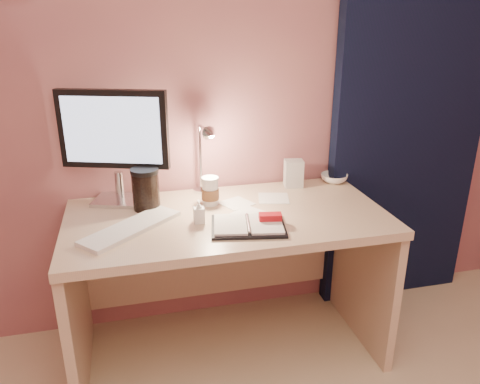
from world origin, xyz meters
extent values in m
plane|color=#B06B66|center=(0.00, 1.75, 1.25)|extent=(3.50, 0.00, 3.50)
cube|color=black|center=(1.05, 1.69, 1.10)|extent=(0.85, 0.08, 2.20)
cube|color=tan|center=(0.00, 1.38, 0.71)|extent=(1.40, 0.70, 0.04)
cube|color=tan|center=(-0.68, 1.38, 0.34)|extent=(0.04, 0.66, 0.69)
cube|color=tan|center=(0.68, 1.38, 0.34)|extent=(0.04, 0.66, 0.69)
cube|color=tan|center=(0.00, 1.71, 0.40)|extent=(1.32, 0.03, 0.55)
cube|color=silver|center=(-0.45, 1.64, 0.74)|extent=(0.28, 0.24, 0.02)
cylinder|color=silver|center=(-0.45, 1.64, 0.81)|extent=(0.04, 0.04, 0.13)
cube|color=black|center=(-0.45, 1.64, 1.08)|extent=(0.48, 0.20, 0.35)
cube|color=#BBD6FF|center=(-0.44, 1.61, 1.08)|extent=(0.41, 0.15, 0.29)
cube|color=silver|center=(-0.42, 1.32, 0.74)|extent=(0.43, 0.40, 0.02)
cube|color=black|center=(0.05, 1.23, 0.74)|extent=(0.34, 0.28, 0.01)
cube|color=silver|center=(-0.02, 1.24, 0.75)|extent=(0.17, 0.22, 0.01)
cube|color=silver|center=(0.13, 1.21, 0.75)|extent=(0.17, 0.22, 0.01)
cube|color=maroon|center=(0.15, 1.24, 0.76)|extent=(0.10, 0.06, 0.03)
cube|color=silver|center=(0.09, 1.36, 0.73)|extent=(0.18, 0.18, 0.00)
cube|color=silver|center=(0.25, 1.51, 0.73)|extent=(0.17, 0.17, 0.00)
cube|color=silver|center=(0.07, 1.49, 0.73)|extent=(0.17, 0.17, 0.00)
cylinder|color=white|center=(-0.05, 1.52, 0.79)|extent=(0.07, 0.07, 0.12)
cylinder|color=brown|center=(-0.05, 1.52, 0.78)|extent=(0.08, 0.08, 0.05)
cylinder|color=white|center=(-0.05, 1.52, 0.86)|extent=(0.08, 0.08, 0.01)
imported|color=white|center=(0.63, 1.66, 0.75)|extent=(0.16, 0.16, 0.04)
imported|color=white|center=(-0.13, 1.33, 0.78)|extent=(0.05, 0.05, 0.10)
cylinder|color=black|center=(-0.34, 1.53, 0.81)|extent=(0.12, 0.12, 0.17)
cube|color=beige|center=(0.40, 1.65, 0.80)|extent=(0.10, 0.09, 0.14)
cylinder|color=silver|center=(-0.07, 1.69, 0.74)|extent=(0.08, 0.08, 0.01)
cylinder|color=silver|center=(-0.07, 1.69, 0.90)|extent=(0.01, 0.01, 0.31)
cone|color=silver|center=(-0.09, 1.54, 1.05)|extent=(0.07, 0.07, 0.06)
camera|label=1|loc=(-0.40, -0.46, 1.56)|focal=35.00mm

